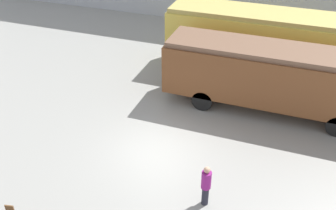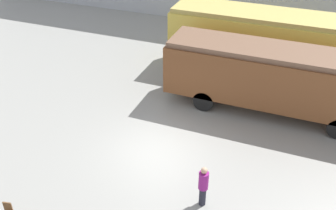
{
  "view_description": "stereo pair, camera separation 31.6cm",
  "coord_description": "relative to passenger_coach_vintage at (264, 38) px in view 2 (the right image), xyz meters",
  "views": [
    {
      "loc": [
        4.54,
        -11.2,
        9.95
      ],
      "look_at": [
        0.1,
        1.0,
        1.6
      ],
      "focal_mm": 40.0,
      "sensor_mm": 36.0,
      "label": 1
    },
    {
      "loc": [
        4.83,
        -11.08,
        9.95
      ],
      "look_at": [
        0.1,
        1.0,
        1.6
      ],
      "focal_mm": 40.0,
      "sensor_mm": 36.0,
      "label": 2
    }
  ],
  "objects": [
    {
      "name": "ground_plane",
      "position": [
        -2.79,
        -8.17,
        -2.16
      ],
      "size": [
        80.0,
        80.0,
        0.0
      ],
      "primitive_type": "plane",
      "color": "gray"
    },
    {
      "name": "passenger_coach_vintage",
      "position": [
        0.0,
        0.0,
        0.0
      ],
      "size": [
        9.99,
        2.74,
        3.58
      ],
      "color": "#E0C64C",
      "rests_on": "ground_plane"
    },
    {
      "name": "passenger_coach_wooden",
      "position": [
        1.14,
        -3.55,
        -0.26
      ],
      "size": [
        10.04,
        2.45,
        3.2
      ],
      "color": "brown",
      "rests_on": "ground_plane"
    },
    {
      "name": "visitor_person",
      "position": [
        -0.17,
        -10.35,
        -1.26
      ],
      "size": [
        0.34,
        0.34,
        1.66
      ],
      "color": "#262633",
      "rests_on": "ground_plane"
    }
  ]
}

